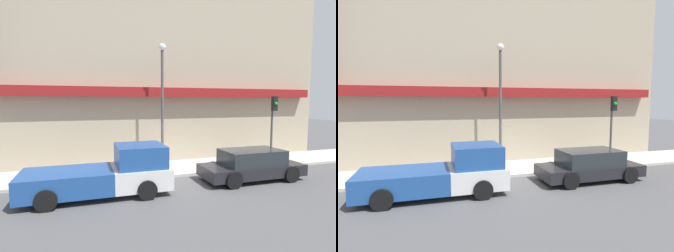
{
  "view_description": "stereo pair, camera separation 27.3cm",
  "coord_description": "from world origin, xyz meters",
  "views": [
    {
      "loc": [
        -4.77,
        -11.36,
        3.55
      ],
      "look_at": [
        -0.83,
        1.17,
        2.33
      ],
      "focal_mm": 28.0,
      "sensor_mm": 36.0,
      "label": 1
    },
    {
      "loc": [
        -4.51,
        -11.44,
        3.55
      ],
      "look_at": [
        -0.83,
        1.17,
        2.33
      ],
      "focal_mm": 28.0,
      "sensor_mm": 36.0,
      "label": 2
    }
  ],
  "objects": [
    {
      "name": "ground_plane",
      "position": [
        0.0,
        0.0,
        0.0
      ],
      "size": [
        80.0,
        80.0,
        0.0
      ],
      "primitive_type": "plane",
      "color": "#4C4C4F"
    },
    {
      "name": "sidewalk",
      "position": [
        0.0,
        1.46,
        0.06
      ],
      "size": [
        36.0,
        2.92,
        0.13
      ],
      "color": "#B7B2A8",
      "rests_on": "ground"
    },
    {
      "name": "building",
      "position": [
        -0.02,
        4.4,
        5.58
      ],
      "size": [
        19.8,
        3.8,
        11.53
      ],
      "color": "tan",
      "rests_on": "ground"
    },
    {
      "name": "pickup_truck",
      "position": [
        -4.02,
        -1.34,
        0.82
      ],
      "size": [
        5.42,
        2.26,
        1.87
      ],
      "rotation": [
        0.0,
        0.0,
        0.02
      ],
      "color": "silver",
      "rests_on": "ground"
    },
    {
      "name": "parked_car",
      "position": [
        2.36,
        -1.34,
        0.69
      ],
      "size": [
        4.67,
        2.02,
        1.38
      ],
      "rotation": [
        0.0,
        0.0,
        0.01
      ],
      "color": "black",
      "rests_on": "ground"
    },
    {
      "name": "fire_hydrant",
      "position": [
        2.79,
        0.8,
        0.48
      ],
      "size": [
        0.22,
        0.22,
        0.72
      ],
      "color": "red",
      "rests_on": "sidewalk"
    },
    {
      "name": "street_lamp",
      "position": [
        -1.04,
        1.49,
        4.01
      ],
      "size": [
        0.36,
        0.36,
        6.33
      ],
      "color": "#4C4C4C",
      "rests_on": "sidewalk"
    },
    {
      "name": "traffic_light",
      "position": [
        5.17,
        0.74,
        2.68
      ],
      "size": [
        0.28,
        0.42,
        3.72
      ],
      "color": "#4C4C4C",
      "rests_on": "sidewalk"
    }
  ]
}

